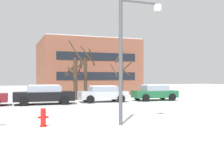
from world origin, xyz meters
TOP-DOWN VIEW (x-y plane):
  - ground_plane at (0.00, 0.00)m, footprint 120.00×120.00m
  - road_surface at (0.00, 3.15)m, footprint 80.00×8.30m
  - fire_hydrant at (1.05, -1.70)m, footprint 0.44×0.30m
  - street_lamp at (4.60, -2.49)m, footprint 2.04×0.36m
  - parked_car_black at (2.25, 8.15)m, footprint 4.54×2.20m
  - parked_car_silver at (7.10, 8.42)m, footprint 4.03×2.11m
  - parked_car_green at (11.95, 8.34)m, footprint 3.98×2.10m
  - tree_far_mid at (9.69, 10.74)m, footprint 2.01×1.99m
  - tree_far_left at (5.43, 11.47)m, footprint 1.72×1.78m
  - tree_far_right at (6.49, 11.83)m, footprint 2.05×2.07m
  - building_far_right at (9.21, 21.62)m, footprint 11.62×10.21m

SIDE VIEW (x-z plane):
  - ground_plane at x=0.00m, z-range 0.00..0.00m
  - road_surface at x=0.00m, z-range 0.00..0.00m
  - fire_hydrant at x=1.05m, z-range 0.00..0.84m
  - parked_car_silver at x=7.10m, z-range 0.02..1.39m
  - parked_car_green at x=11.95m, z-range 0.02..1.44m
  - parked_car_black at x=2.25m, z-range 0.02..1.50m
  - tree_far_mid at x=9.69m, z-range -0.22..4.40m
  - tree_far_left at x=5.43m, z-range -0.52..4.83m
  - tree_far_right at x=6.49m, z-range -0.15..4.83m
  - building_far_right at x=9.21m, z-range 0.00..6.73m
  - street_lamp at x=4.60m, z-range 0.66..6.14m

